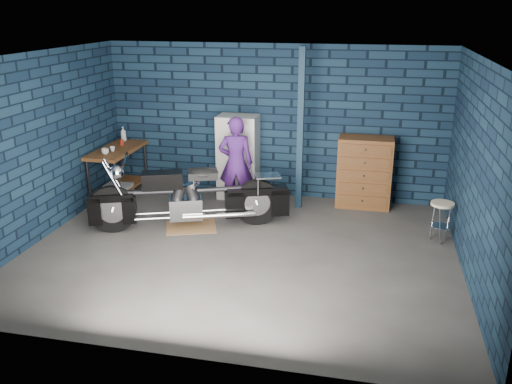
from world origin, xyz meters
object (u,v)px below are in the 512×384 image
locker (238,157)px  shop_stool (440,222)px  person (236,163)px  motorcycle (190,193)px  storage_bin (119,192)px  workbench (119,173)px  tool_chest (364,172)px

locker → shop_stool: 3.63m
locker → person: bearing=-80.0°
motorcycle → locker: (0.38, 1.55, 0.17)m
motorcycle → person: 1.14m
motorcycle → shop_stool: size_ratio=4.31×
person → locker: person is taller
person → storage_bin: (-2.17, -0.04, -0.66)m
locker → motorcycle: bearing=-103.8°
motorcycle → locker: bearing=56.0°
workbench → tool_chest: bearing=6.4°
person → locker: (-0.10, 0.54, -0.05)m
motorcycle → locker: locker is taller
storage_bin → workbench: bearing=101.0°
person → workbench: bearing=-13.1°
workbench → storage_bin: 0.33m
motorcycle → shop_stool: 3.77m
motorcycle → locker: 1.61m
workbench → person: bearing=-1.7°
storage_bin → locker: size_ratio=0.30×
workbench → locker: size_ratio=0.94×
tool_chest → person: bearing=-165.6°
shop_stool → locker: bearing=159.2°
motorcycle → shop_stool: bearing=-16.0°
storage_bin → locker: (2.07, 0.58, 0.61)m
motorcycle → person: (0.48, 1.01, 0.22)m
motorcycle → workbench: bearing=127.7°
workbench → storage_bin: workbench is taller
workbench → person: size_ratio=0.88×
workbench → locker: (2.09, 0.48, 0.29)m
locker → tool_chest: size_ratio=1.23×
locker → workbench: bearing=-167.1°
storage_bin → tool_chest: size_ratio=0.37×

